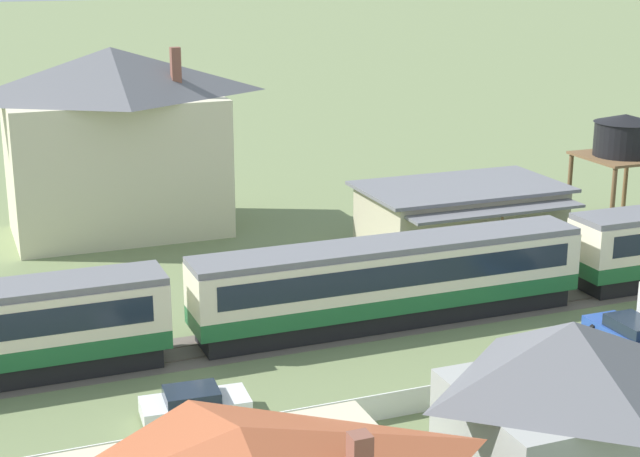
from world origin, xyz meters
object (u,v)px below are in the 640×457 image
cottage_grey_roof_3 (568,393)px  parked_car_white (194,404)px  water_tower (624,139)px  station_house_grey_roof (115,139)px  station_building (460,215)px  passenger_train (396,278)px  parked_car_blue (631,333)px

cottage_grey_roof_3 → parked_car_white: cottage_grey_roof_3 is taller
water_tower → cottage_grey_roof_3: (-20.37, -23.53, -2.96)m
station_house_grey_roof → water_tower: size_ratio=1.89×
station_building → parked_car_white: station_building is taller
passenger_train → water_tower: 22.28m
cottage_grey_roof_3 → parked_car_blue: 11.95m
water_tower → parked_car_white: bearing=-153.5°
station_house_grey_roof → parked_car_blue: size_ratio=2.94×
water_tower → parked_car_blue: (-11.47, -15.83, -5.09)m
passenger_train → parked_car_blue: passenger_train is taller
station_building → parked_car_blue: bearing=-91.6°
passenger_train → station_house_grey_roof: bearing=114.9°
cottage_grey_roof_3 → parked_car_blue: cottage_grey_roof_3 is taller
water_tower → passenger_train: bearing=-154.8°
station_house_grey_roof → parked_car_blue: station_house_grey_roof is taller
passenger_train → parked_car_white: 12.92m
water_tower → parked_car_blue: water_tower is taller
station_building → parked_car_white: (-20.13, -15.87, -1.28)m
water_tower → cottage_grey_roof_3: size_ratio=0.94×
passenger_train → station_house_grey_roof: 22.28m
passenger_train → parked_car_blue: size_ratio=21.48×
passenger_train → parked_car_white: passenger_train is taller
passenger_train → station_building: bearing=47.5°
parked_car_blue → station_building: bearing=-1.8°
cottage_grey_roof_3 → passenger_train: bearing=88.2°
station_house_grey_roof → station_building: bearing=-29.4°
station_house_grey_roof → parked_car_blue: (17.68, -26.40, -5.24)m
cottage_grey_roof_3 → station_house_grey_roof: bearing=104.4°
station_building → station_house_grey_roof: size_ratio=0.87×
passenger_train → water_tower: size_ratio=13.80×
cottage_grey_roof_3 → parked_car_white: 13.59m
passenger_train → parked_car_blue: (8.44, -6.46, -1.60)m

